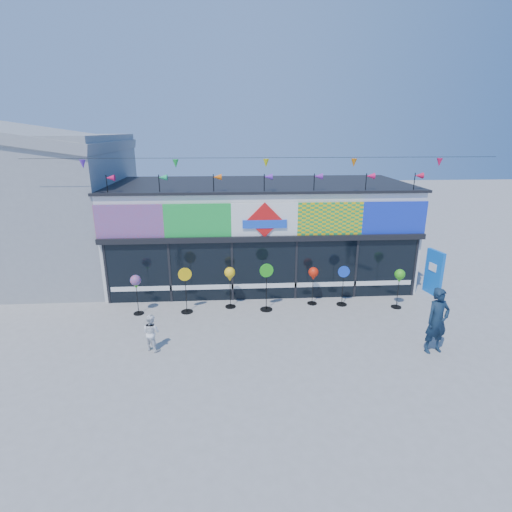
{
  "coord_description": "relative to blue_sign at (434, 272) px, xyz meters",
  "views": [
    {
      "loc": [
        -1.21,
        -10.63,
        6.18
      ],
      "look_at": [
        -0.4,
        2.0,
        2.18
      ],
      "focal_mm": 28.0,
      "sensor_mm": 36.0,
      "label": 1
    }
  ],
  "objects": [
    {
      "name": "ground",
      "position": [
        -6.64,
        -3.5,
        -0.89
      ],
      "size": [
        80.0,
        80.0,
        0.0
      ],
      "primitive_type": "plane",
      "color": "gray",
      "rests_on": "ground"
    },
    {
      "name": "kite_shop",
      "position": [
        -6.64,
        2.45,
        1.16
      ],
      "size": [
        16.0,
        5.7,
        5.31
      ],
      "color": "silver",
      "rests_on": "ground"
    },
    {
      "name": "neighbour_building",
      "position": [
        -16.64,
        3.5,
        2.31
      ],
      "size": [
        8.18,
        7.2,
        6.87
      ],
      "color": "gray",
      "rests_on": "ground"
    },
    {
      "name": "blue_sign",
      "position": [
        0.0,
        0.0,
        0.0
      ],
      "size": [
        0.33,
        0.89,
        1.77
      ],
      "rotation": [
        0.0,
        0.0,
        0.22
      ],
      "color": "blue",
      "rests_on": "ground"
    },
    {
      "name": "spinner_0",
      "position": [
        -11.16,
        -1.1,
        0.27
      ],
      "size": [
        0.37,
        0.37,
        1.45
      ],
      "color": "black",
      "rests_on": "ground"
    },
    {
      "name": "spinner_1",
      "position": [
        -9.48,
        -1.08,
        -0.01
      ],
      "size": [
        0.46,
        0.42,
        1.66
      ],
      "color": "black",
      "rests_on": "ground"
    },
    {
      "name": "spinner_2",
      "position": [
        -7.93,
        -0.74,
        0.34
      ],
      "size": [
        0.39,
        0.39,
        1.53
      ],
      "color": "black",
      "rests_on": "ground"
    },
    {
      "name": "spinner_3",
      "position": [
        -6.64,
        -1.07,
        0.03
      ],
      "size": [
        0.49,
        0.45,
        1.75
      ],
      "color": "black",
      "rests_on": "ground"
    },
    {
      "name": "spinner_4",
      "position": [
        -4.89,
        -0.65,
        0.25
      ],
      "size": [
        0.36,
        0.36,
        1.43
      ],
      "color": "black",
      "rests_on": "ground"
    },
    {
      "name": "spinner_5",
      "position": [
        -3.81,
        -0.81,
        -0.09
      ],
      "size": [
        0.42,
        0.39,
        1.51
      ],
      "color": "black",
      "rests_on": "ground"
    },
    {
      "name": "spinner_6",
      "position": [
        -1.89,
        -1.16,
        0.29
      ],
      "size": [
        0.37,
        0.37,
        1.47
      ],
      "color": "black",
      "rests_on": "ground"
    },
    {
      "name": "adult_man",
      "position": [
        -2.02,
        -4.19,
        0.09
      ],
      "size": [
        0.8,
        0.61,
        1.97
      ],
      "primitive_type": "imported",
      "rotation": [
        0.0,
        0.0,
        0.21
      ],
      "color": "#112337",
      "rests_on": "ground"
    },
    {
      "name": "child",
      "position": [
        -10.23,
        -3.56,
        -0.33
      ],
      "size": [
        0.63,
        0.56,
        1.12
      ],
      "primitive_type": "imported",
      "rotation": [
        0.0,
        0.0,
        2.56
      ],
      "color": "white",
      "rests_on": "ground"
    }
  ]
}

